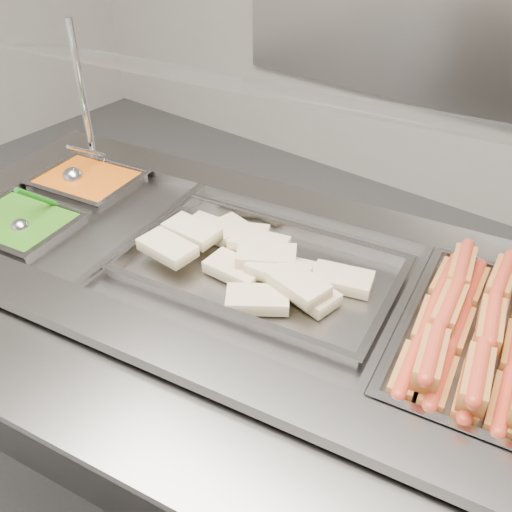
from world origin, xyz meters
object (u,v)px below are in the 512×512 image
Objects in this scene: pan_hotdogs at (482,350)px; sneeze_guard at (279,96)px; pan_wraps at (259,272)px; serving_spoon at (24,222)px; ladle at (74,176)px; steam_counter at (242,375)px.

sneeze_guard is at bearing 170.57° from pan_hotdogs.
serving_spoon is at bearing -157.63° from pan_wraps.
ladle is at bearing -175.84° from pan_hotdogs.
serving_spoon is (-1.23, -0.37, 0.05)m from pan_hotdogs.
steam_counter is 0.87m from sneeze_guard.
pan_hotdogs is (0.63, 0.11, 0.42)m from steam_counter.
ladle reaches higher than pan_wraps.
serving_spoon is (-0.56, -0.48, -0.37)m from sneeze_guard.
steam_counter is at bearing -170.15° from pan_wraps.
pan_wraps is at bearing 22.37° from serving_spoon.
steam_counter is 0.44m from pan_wraps.
serving_spoon reaches higher than ladle.
serving_spoon is at bearing -163.26° from pan_hotdogs.
sneeze_guard is 0.80m from pan_hotdogs.
sneeze_guard reaches higher than pan_hotdogs.
pan_wraps is (-0.57, -0.10, 0.02)m from pan_hotdogs.
pan_wraps is (0.10, -0.21, -0.40)m from sneeze_guard.
steam_counter is 0.81m from serving_spoon.
pan_wraps is 0.71m from serving_spoon.
ladle is at bearing -162.83° from sneeze_guard.
steam_counter is 3.32× the size of pan_hotdogs.
pan_wraps reaches higher than steam_counter.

